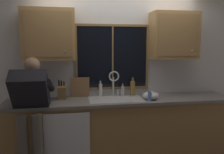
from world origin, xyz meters
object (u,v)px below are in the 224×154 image
object	(u,v)px
knife_block	(62,92)
bottle_tall_clear	(101,90)
soap_dispenser	(150,96)
bottle_amber_small	(133,88)
mixing_bowl	(151,95)
bottle_green_glass	(123,91)
person_standing	(31,105)
cutting_board	(80,87)

from	to	relation	value
knife_block	bottle_tall_clear	bearing A→B (deg)	7.71
knife_block	soap_dispenser	size ratio (longest dim) A/B	1.69
bottle_amber_small	knife_block	bearing A→B (deg)	-176.77
mixing_bowl	bottle_green_glass	bearing A→B (deg)	142.11
person_standing	bottle_tall_clear	size ratio (longest dim) A/B	5.91
bottle_amber_small	bottle_green_glass	bearing A→B (deg)	177.60
cutting_board	soap_dispenser	distance (m)	1.06
bottle_green_glass	soap_dispenser	bearing A→B (deg)	-50.16
bottle_green_glass	bottle_amber_small	size ratio (longest dim) A/B	0.70
person_standing	knife_block	size ratio (longest dim) A/B	4.84
cutting_board	bottle_amber_small	bearing A→B (deg)	-2.63
person_standing	cutting_board	bearing A→B (deg)	39.72
bottle_tall_clear	bottle_amber_small	distance (m)	0.51
bottle_tall_clear	person_standing	bearing A→B (deg)	-151.91
cutting_board	soap_dispenser	world-z (taller)	cutting_board
knife_block	bottle_green_glass	world-z (taller)	knife_block
person_standing	mixing_bowl	bearing A→B (deg)	7.30
mixing_bowl	bottle_amber_small	xyz separation A→B (m)	(-0.20, 0.28, 0.07)
cutting_board	bottle_tall_clear	xyz separation A→B (m)	(0.32, -0.02, -0.04)
cutting_board	bottle_amber_small	size ratio (longest dim) A/B	1.06
cutting_board	bottle_amber_small	xyz separation A→B (m)	(0.82, -0.04, -0.03)
cutting_board	soap_dispenser	size ratio (longest dim) A/B	1.65
bottle_green_glass	bottle_amber_small	world-z (taller)	bottle_amber_small
person_standing	soap_dispenser	distance (m)	1.62
knife_block	cutting_board	bearing A→B (deg)	20.40
bottle_amber_small	cutting_board	bearing A→B (deg)	177.37
mixing_bowl	soap_dispenser	size ratio (longest dim) A/B	1.28
knife_block	soap_dispenser	distance (m)	1.28
bottle_green_glass	bottle_tall_clear	distance (m)	0.35
mixing_bowl	cutting_board	bearing A→B (deg)	162.96
bottle_tall_clear	bottle_green_glass	bearing A→B (deg)	-1.74
soap_dispenser	bottle_amber_small	distance (m)	0.40
cutting_board	bottle_amber_small	distance (m)	0.83
bottle_green_glass	bottle_amber_small	distance (m)	0.17
person_standing	cutting_board	world-z (taller)	person_standing
person_standing	bottle_tall_clear	xyz separation A→B (m)	(0.95, 0.51, 0.07)
bottle_green_glass	knife_block	bearing A→B (deg)	-175.80
soap_dispenser	knife_block	bearing A→B (deg)	166.11
person_standing	knife_block	world-z (taller)	person_standing
knife_block	cutting_board	distance (m)	0.29
bottle_tall_clear	knife_block	bearing A→B (deg)	-172.29
person_standing	bottle_green_glass	distance (m)	1.39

